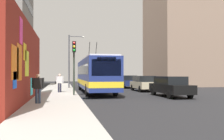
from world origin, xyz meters
The scene contains 13 objects.
ground_plane centered at (0.00, 0.00, 0.00)m, with size 80.00×80.00×0.00m, color #232326.
sidewalk_slab centered at (0.00, 1.60, 0.07)m, with size 48.00×3.20×0.15m, color #ADA8A0.
graffiti_wall centered at (-4.31, 3.35, 2.43)m, with size 13.45×0.32×4.87m.
building_far_right centered at (14.62, -17.00, 10.12)m, with size 10.00×9.94×20.23m.
city_bus centered at (3.10, -1.80, 1.78)m, with size 12.61×2.50×4.97m.
parked_car_black centered at (-2.25, -7.00, 0.84)m, with size 4.81×1.78×1.58m.
parked_car_champagne centered at (4.08, -7.00, 0.83)m, with size 4.19×1.88×1.58m.
parked_car_navy centered at (10.43, -7.00, 0.84)m, with size 4.59×1.88×1.58m.
pedestrian_midblock centered at (2.18, 1.46, 1.10)m, with size 0.22×0.74×1.63m.
pedestrian_near_wall centered at (-6.07, 2.54, 1.09)m, with size 0.22×0.66×1.61m.
traffic_light centered at (-1.04, 0.35, 2.94)m, with size 0.49×0.28×4.15m.
street_lamp centered at (9.38, 0.22, 3.76)m, with size 0.44×1.90×6.22m.
curbside_puddle centered at (-2.24, -0.60, 0.00)m, with size 1.40×1.40×0.00m, color black.
Camera 1 is at (-20.28, 1.24, 1.77)m, focal length 39.91 mm.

